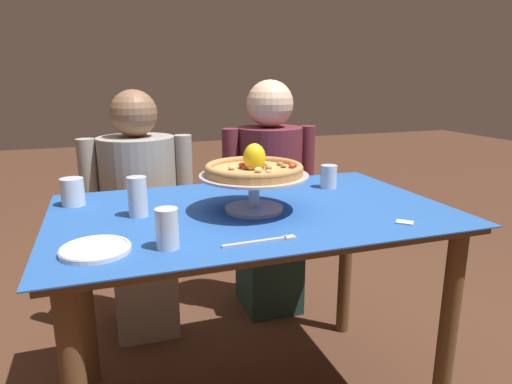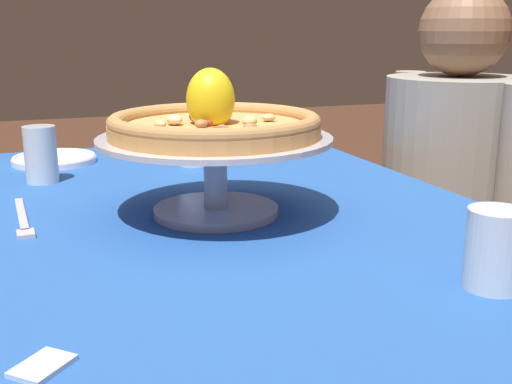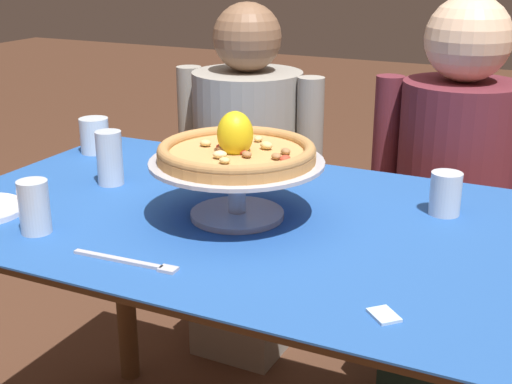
# 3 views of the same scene
# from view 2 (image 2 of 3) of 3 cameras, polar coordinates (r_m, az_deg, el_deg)

# --- Properties ---
(dining_table) EXTENTS (1.30, 0.83, 0.77)m
(dining_table) POSITION_cam_2_polar(r_m,az_deg,el_deg) (1.03, -2.43, -8.12)
(dining_table) COLOR brown
(dining_table) RESTS_ON ground
(pizza_stand) EXTENTS (0.36, 0.36, 0.12)m
(pizza_stand) POSITION_cam_2_polar(r_m,az_deg,el_deg) (0.97, -3.69, 2.68)
(pizza_stand) COLOR #B7B7C1
(pizza_stand) RESTS_ON dining_table
(pizza) EXTENTS (0.32, 0.32, 0.10)m
(pizza) POSITION_cam_2_polar(r_m,az_deg,el_deg) (0.95, -3.79, 6.31)
(pizza) COLOR tan
(pizza) RESTS_ON pizza_stand
(water_glass_front_left) EXTENTS (0.06, 0.06, 0.11)m
(water_glass_front_left) POSITION_cam_2_polar(r_m,az_deg,el_deg) (1.25, -18.90, 2.92)
(water_glass_front_left) COLOR silver
(water_glass_front_left) RESTS_ON dining_table
(water_glass_back_right) EXTENTS (0.07, 0.07, 0.09)m
(water_glass_back_right) POSITION_cam_2_polar(r_m,az_deg,el_deg) (0.75, 20.81, -5.33)
(water_glass_back_right) COLOR silver
(water_glass_back_right) RESTS_ON dining_table
(water_glass_back_left) EXTENTS (0.08, 0.08, 0.10)m
(water_glass_back_left) POSITION_cam_2_polar(r_m,az_deg,el_deg) (1.59, -0.54, 5.87)
(water_glass_back_left) COLOR silver
(water_glass_back_left) RESTS_ON dining_table
(water_glass_side_left) EXTENTS (0.06, 0.06, 0.13)m
(water_glass_side_left) POSITION_cam_2_polar(r_m,az_deg,el_deg) (1.34, -5.72, 4.75)
(water_glass_side_left) COLOR silver
(water_glass_side_left) RESTS_ON dining_table
(side_plate) EXTENTS (0.18, 0.18, 0.02)m
(side_plate) POSITION_cam_2_polar(r_m,az_deg,el_deg) (1.43, -17.82, 2.89)
(side_plate) COLOR white
(side_plate) RESTS_ON dining_table
(dinner_fork) EXTENTS (0.21, 0.03, 0.01)m
(dinner_fork) POSITION_cam_2_polar(r_m,az_deg,el_deg) (1.01, -20.40, -2.31)
(dinner_fork) COLOR #B7B7C1
(dinner_fork) RESTS_ON dining_table
(sugar_packet) EXTENTS (0.06, 0.06, 0.00)m
(sugar_packet) POSITION_cam_2_polar(r_m,az_deg,el_deg) (0.58, -18.79, -14.73)
(sugar_packet) COLOR silver
(sugar_packet) RESTS_ON dining_table
(diner_left) EXTENTS (0.50, 0.35, 1.15)m
(diner_left) POSITION_cam_2_polar(r_m,az_deg,el_deg) (1.64, 17.01, -3.62)
(diner_left) COLOR gray
(diner_left) RESTS_ON ground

